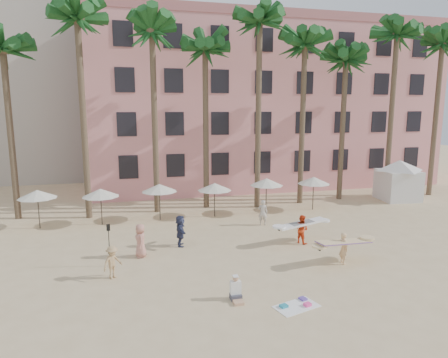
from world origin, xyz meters
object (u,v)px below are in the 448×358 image
object	(u,v)px
carrier_yellow	(344,246)
carrier_white	(302,228)
pink_hotel	(259,107)
cabana	(399,177)

from	to	relation	value
carrier_yellow	carrier_white	bearing A→B (deg)	102.04
pink_hotel	carrier_yellow	distance (m)	25.22
pink_hotel	cabana	size ratio (longest dim) A/B	7.08
pink_hotel	carrier_white	xyz separation A→B (m)	(-4.29, -20.50, -7.07)
pink_hotel	carrier_yellow	bearing A→B (deg)	-98.44
cabana	carrier_white	world-z (taller)	cabana
pink_hotel	carrier_white	size ratio (longest dim) A/B	10.68
cabana	carrier_white	bearing A→B (deg)	-147.17
pink_hotel	carrier_white	distance (m)	22.10
pink_hotel	carrier_yellow	size ratio (longest dim) A/B	10.88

